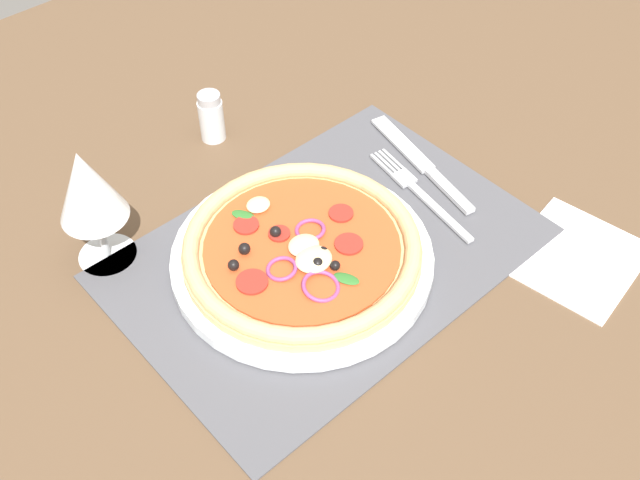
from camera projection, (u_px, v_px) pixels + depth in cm
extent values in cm
cube|color=brown|center=(326.00, 260.00, 84.05)|extent=(190.00, 140.00, 2.40)
cube|color=#4C4C51|center=(326.00, 252.00, 83.03)|extent=(45.36, 31.37, 0.40)
cylinder|color=white|center=(302.00, 258.00, 81.21)|extent=(28.50, 28.50, 1.46)
cylinder|color=tan|center=(302.00, 250.00, 80.31)|extent=(25.85, 25.85, 1.00)
torus|color=tan|center=(302.00, 245.00, 79.68)|extent=(25.58, 25.58, 1.80)
cylinder|color=#C64C23|center=(302.00, 246.00, 79.83)|extent=(21.20, 21.20, 0.30)
ellipsoid|color=beige|center=(314.00, 259.00, 77.58)|extent=(4.03, 3.63, 1.21)
ellipsoid|color=beige|center=(301.00, 243.00, 79.22)|extent=(3.47, 3.12, 1.04)
ellipsoid|color=beige|center=(258.00, 205.00, 83.32)|extent=(2.76, 2.48, 0.83)
sphere|color=black|center=(335.00, 266.00, 77.08)|extent=(1.08, 1.08, 1.08)
sphere|color=black|center=(314.00, 258.00, 77.69)|extent=(1.17, 1.17, 1.17)
sphere|color=black|center=(233.00, 265.00, 77.03)|extent=(1.21, 1.21, 1.21)
sphere|color=black|center=(318.00, 264.00, 77.07)|extent=(1.34, 1.34, 1.34)
sphere|color=black|center=(275.00, 232.00, 80.23)|extent=(1.25, 1.25, 1.25)
sphere|color=black|center=(323.00, 251.00, 78.42)|extent=(1.07, 1.07, 1.07)
sphere|color=black|center=(244.00, 249.00, 78.53)|extent=(1.29, 1.29, 1.29)
torus|color=#8E3D75|center=(321.00, 286.00, 75.59)|extent=(4.06, 4.01, 1.35)
torus|color=#8E3D75|center=(310.00, 230.00, 80.94)|extent=(3.42, 3.42, 0.83)
torus|color=#8E3D75|center=(282.00, 269.00, 77.17)|extent=(3.40, 3.38, 1.02)
cylinder|color=#A3281E|center=(341.00, 213.00, 82.79)|extent=(2.78, 2.78, 0.30)
cylinder|color=#A3281E|center=(349.00, 244.00, 79.65)|extent=(3.10, 3.10, 0.30)
cylinder|color=#A3281E|center=(246.00, 225.00, 81.55)|extent=(2.83, 2.83, 0.30)
cylinder|color=#A3281E|center=(250.00, 280.00, 76.30)|extent=(3.35, 3.35, 0.30)
cylinder|color=#A3281E|center=(279.00, 234.00, 80.69)|extent=(2.41, 2.41, 0.30)
ellipsoid|color=#2D6B28|center=(243.00, 215.00, 82.52)|extent=(2.49, 3.13, 0.30)
ellipsoid|color=#2D6B28|center=(346.00, 279.00, 76.32)|extent=(2.47, 3.13, 0.30)
cube|color=silver|center=(440.00, 212.00, 86.74)|extent=(2.66, 11.16, 0.44)
cube|color=silver|center=(404.00, 178.00, 90.65)|extent=(2.57, 2.84, 0.44)
cube|color=silver|center=(393.00, 160.00, 92.93)|extent=(1.00, 4.32, 0.44)
cube|color=silver|center=(389.00, 162.00, 92.71)|extent=(1.00, 4.32, 0.44)
cube|color=silver|center=(385.00, 163.00, 92.49)|extent=(1.00, 4.32, 0.44)
cube|color=silver|center=(381.00, 165.00, 92.27)|extent=(1.00, 4.32, 0.44)
cube|color=silver|center=(449.00, 190.00, 89.07)|extent=(3.05, 8.48, 0.62)
cube|color=silver|center=(402.00, 144.00, 95.03)|extent=(4.41, 11.76, 0.44)
cylinder|color=silver|center=(108.00, 254.00, 82.81)|extent=(6.40, 6.40, 0.40)
cylinder|color=silver|center=(102.00, 235.00, 80.46)|extent=(0.80, 0.80, 6.00)
cone|color=silver|center=(86.00, 185.00, 75.13)|extent=(7.20, 7.20, 8.50)
cone|color=#4C993D|center=(89.00, 193.00, 75.96)|extent=(4.87, 4.87, 5.46)
cube|color=white|center=(576.00, 257.00, 82.60)|extent=(15.90, 14.72, 0.36)
cylinder|color=silver|center=(212.00, 120.00, 94.86)|extent=(3.20, 3.20, 5.50)
cylinder|color=#ADADB2|center=(209.00, 99.00, 92.40)|extent=(2.88, 2.88, 1.20)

